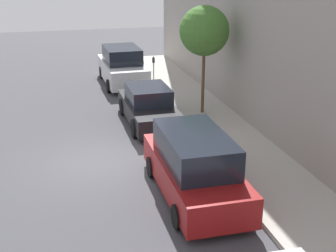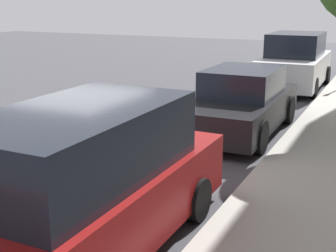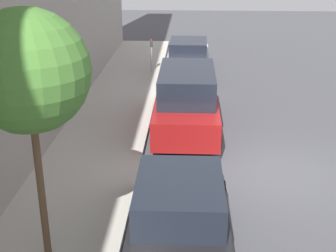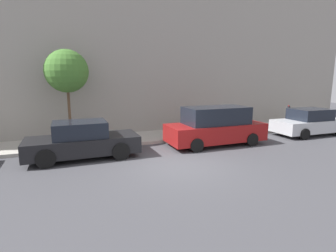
{
  "view_description": "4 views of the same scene",
  "coord_description": "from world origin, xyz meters",
  "px_view_note": "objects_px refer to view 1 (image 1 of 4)",
  "views": [
    {
      "loc": [
        -1.38,
        -14.34,
        6.49
      ],
      "look_at": [
        2.38,
        0.19,
        1.0
      ],
      "focal_mm": 50.0,
      "sensor_mm": 36.0,
      "label": 1
    },
    {
      "loc": [
        5.57,
        -7.25,
        3.11
      ],
      "look_at": [
        2.18,
        -0.24,
        1.0
      ],
      "focal_mm": 50.0,
      "sensor_mm": 36.0,
      "label": 2
    },
    {
      "loc": [
        2.24,
        10.87,
        5.55
      ],
      "look_at": [
        2.79,
        -0.57,
        1.0
      ],
      "focal_mm": 50.0,
      "sensor_mm": 36.0,
      "label": 3
    },
    {
      "loc": [
        -8.74,
        3.86,
        3.28
      ],
      "look_at": [
        2.89,
        -0.65,
        1.0
      ],
      "focal_mm": 28.0,
      "sensor_mm": 36.0,
      "label": 4
    }
  ],
  "objects_px": {
    "parked_minivan_second": "(194,166)",
    "parked_suv_fourth": "(122,67)",
    "street_tree": "(204,31)",
    "parking_meter_far": "(154,66)",
    "fire_hydrant": "(142,65)",
    "parked_sedan_third": "(149,107)"
  },
  "relations": [
    {
      "from": "parked_suv_fourth",
      "to": "fire_hydrant",
      "type": "xyz_separation_m",
      "value": [
        1.49,
        2.03,
        -0.44
      ]
    },
    {
      "from": "parked_suv_fourth",
      "to": "parking_meter_far",
      "type": "height_order",
      "value": "parked_suv_fourth"
    },
    {
      "from": "parked_sedan_third",
      "to": "parking_meter_far",
      "type": "relative_size",
      "value": 3.34
    },
    {
      "from": "street_tree",
      "to": "fire_hydrant",
      "type": "relative_size",
      "value": 6.5
    },
    {
      "from": "parked_minivan_second",
      "to": "parking_meter_far",
      "type": "bearing_deg",
      "value": 82.49
    },
    {
      "from": "parked_minivan_second",
      "to": "parked_sedan_third",
      "type": "relative_size",
      "value": 1.09
    },
    {
      "from": "parked_suv_fourth",
      "to": "street_tree",
      "type": "relative_size",
      "value": 1.08
    },
    {
      "from": "parked_suv_fourth",
      "to": "parking_meter_far",
      "type": "bearing_deg",
      "value": -17.43
    },
    {
      "from": "parked_sedan_third",
      "to": "parking_meter_far",
      "type": "distance_m",
      "value": 6.18
    },
    {
      "from": "parked_minivan_second",
      "to": "parked_suv_fourth",
      "type": "xyz_separation_m",
      "value": [
        0.04,
        12.8,
        0.01
      ]
    },
    {
      "from": "fire_hydrant",
      "to": "parked_minivan_second",
      "type": "bearing_deg",
      "value": -95.86
    },
    {
      "from": "fire_hydrant",
      "to": "parked_suv_fourth",
      "type": "bearing_deg",
      "value": -126.21
    },
    {
      "from": "parking_meter_far",
      "to": "fire_hydrant",
      "type": "distance_m",
      "value": 2.57
    },
    {
      "from": "parked_minivan_second",
      "to": "fire_hydrant",
      "type": "bearing_deg",
      "value": 84.14
    },
    {
      "from": "parking_meter_far",
      "to": "parked_minivan_second",
      "type": "bearing_deg",
      "value": -97.51
    },
    {
      "from": "parked_minivan_second",
      "to": "street_tree",
      "type": "bearing_deg",
      "value": 69.68
    },
    {
      "from": "parked_suv_fourth",
      "to": "street_tree",
      "type": "bearing_deg",
      "value": -67.94
    },
    {
      "from": "parking_meter_far",
      "to": "fire_hydrant",
      "type": "bearing_deg",
      "value": 92.27
    },
    {
      "from": "street_tree",
      "to": "fire_hydrant",
      "type": "xyz_separation_m",
      "value": [
        -0.97,
        8.09,
        -3.11
      ]
    },
    {
      "from": "parked_minivan_second",
      "to": "parked_sedan_third",
      "type": "bearing_deg",
      "value": 89.46
    },
    {
      "from": "parked_minivan_second",
      "to": "parked_suv_fourth",
      "type": "distance_m",
      "value": 12.8
    },
    {
      "from": "parking_meter_far",
      "to": "fire_hydrant",
      "type": "relative_size",
      "value": 1.96
    }
  ]
}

